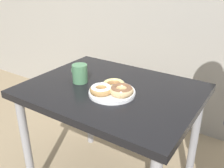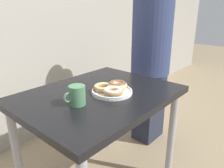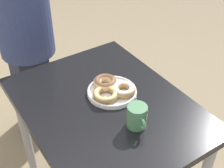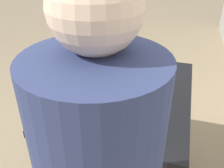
{
  "view_description": "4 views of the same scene",
  "coord_description": "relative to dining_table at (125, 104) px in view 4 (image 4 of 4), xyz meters",
  "views": [
    {
      "loc": [
        0.7,
        -0.91,
        1.35
      ],
      "look_at": [
        0.05,
        0.08,
        0.81
      ],
      "focal_mm": 40.0,
      "sensor_mm": 36.0,
      "label": 1
    },
    {
      "loc": [
        -0.89,
        -0.74,
        1.25
      ],
      "look_at": [
        0.05,
        0.08,
        0.81
      ],
      "focal_mm": 35.0,
      "sensor_mm": 36.0,
      "label": 2
    },
    {
      "loc": [
        -0.97,
        0.76,
        1.74
      ],
      "look_at": [
        0.05,
        0.08,
        0.81
      ],
      "focal_mm": 50.0,
      "sensor_mm": 36.0,
      "label": 3
    },
    {
      "loc": [
        1.22,
        0.43,
        1.52
      ],
      "look_at": [
        0.05,
        0.08,
        0.81
      ],
      "focal_mm": 40.0,
      "sensor_mm": 36.0,
      "label": 4
    }
  ],
  "objects": [
    {
      "name": "dining_table",
      "position": [
        0.0,
        0.0,
        0.0
      ],
      "size": [
        0.97,
        0.75,
        0.75
      ],
      "color": "black",
      "rests_on": "ground_plane"
    },
    {
      "name": "donut_plate",
      "position": [
        0.05,
        -0.07,
        0.12
      ],
      "size": [
        0.27,
        0.25,
        0.06
      ],
      "color": "white",
      "rests_on": "dining_table"
    },
    {
      "name": "coffee_mug",
      "position": [
        -0.2,
        -0.04,
        0.15
      ],
      "size": [
        0.12,
        0.09,
        0.11
      ],
      "color": "#4C7F56",
      "rests_on": "dining_table"
    }
  ]
}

